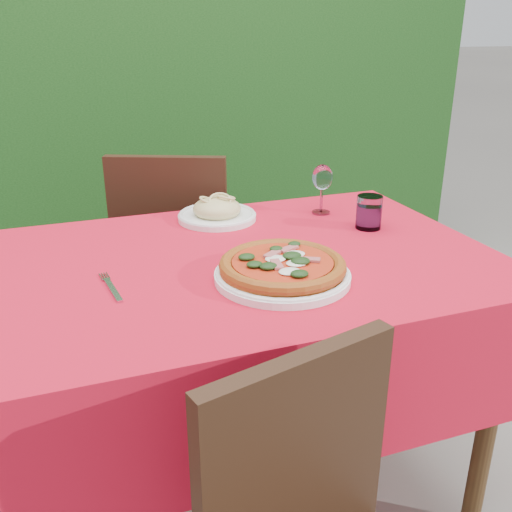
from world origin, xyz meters
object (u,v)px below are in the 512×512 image
object	(u,v)px
chair_far	(176,253)
wine_glass	(322,179)
pizza_plate	(282,269)
water_glass	(369,214)
pasta_plate	(217,212)
fork	(113,290)

from	to	relation	value
chair_far	wine_glass	distance (m)	0.66
pizza_plate	water_glass	distance (m)	0.44
pasta_plate	pizza_plate	bearing A→B (deg)	-87.91
pizza_plate	fork	size ratio (longest dim) A/B	1.89
pasta_plate	wine_glass	distance (m)	0.33
chair_far	pasta_plate	size ratio (longest dim) A/B	3.84
water_glass	wine_glass	world-z (taller)	wine_glass
pizza_plate	wine_glass	world-z (taller)	wine_glass
fork	water_glass	bearing A→B (deg)	6.63
chair_far	pizza_plate	xyz separation A→B (m)	(0.07, -0.83, 0.27)
water_glass	fork	bearing A→B (deg)	-166.75
chair_far	pizza_plate	world-z (taller)	chair_far
chair_far	wine_glass	xyz separation A→B (m)	(0.37, -0.42, 0.35)
pizza_plate	fork	xyz separation A→B (m)	(-0.37, 0.07, -0.02)
pizza_plate	water_glass	world-z (taller)	water_glass
wine_glass	fork	size ratio (longest dim) A/B	0.87
pasta_plate	wine_glass	size ratio (longest dim) A/B	1.52
pizza_plate	water_glass	bearing A→B (deg)	33.79
wine_glass	fork	xyz separation A→B (m)	(-0.67, -0.34, -0.10)
pizza_plate	wine_glass	size ratio (longest dim) A/B	2.18
fork	chair_far	bearing A→B (deg)	62.07
water_glass	pasta_plate	bearing A→B (deg)	150.06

